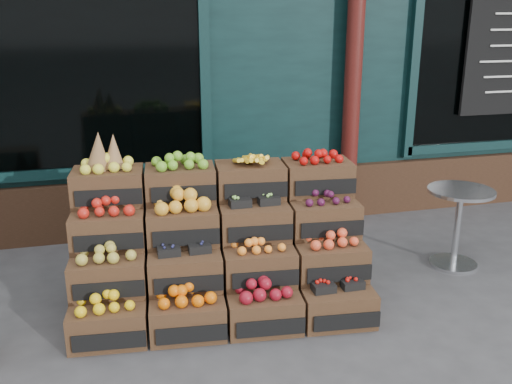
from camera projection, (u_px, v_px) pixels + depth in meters
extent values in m
plane|color=#3F3F42|center=(305.00, 326.00, 4.26)|extent=(60.00, 60.00, 0.00)
cube|color=black|center=(237.00, 86.00, 5.87)|extent=(12.00, 0.12, 3.00)
cube|color=#342015|center=(240.00, 198.00, 6.18)|extent=(12.00, 0.18, 0.60)
cube|color=black|center=(72.00, 66.00, 5.35)|extent=(2.40, 0.06, 2.00)
cube|color=black|center=(512.00, 56.00, 6.50)|extent=(2.40, 0.06, 2.00)
cylinder|color=#481410|center=(353.00, 75.00, 5.94)|extent=(0.18, 0.18, 3.20)
cube|color=#462D1B|center=(109.00, 323.00, 4.04)|extent=(0.57, 0.42, 0.27)
cube|color=black|center=(106.00, 342.00, 3.86)|extent=(0.49, 0.07, 0.12)
cube|color=yellow|center=(107.00, 301.00, 3.98)|extent=(0.46, 0.32, 0.09)
cube|color=#462D1B|center=(188.00, 317.00, 4.12)|extent=(0.57, 0.42, 0.27)
cube|color=black|center=(189.00, 335.00, 3.94)|extent=(0.49, 0.07, 0.12)
cube|color=#E56107|center=(187.00, 294.00, 4.06)|extent=(0.46, 0.32, 0.10)
cube|color=#462D1B|center=(264.00, 311.00, 4.20)|extent=(0.57, 0.42, 0.27)
cube|color=black|center=(268.00, 328.00, 4.02)|extent=(0.49, 0.07, 0.12)
cube|color=maroon|center=(264.00, 288.00, 4.14)|extent=(0.46, 0.32, 0.10)
cube|color=#462D1B|center=(337.00, 305.00, 4.28)|extent=(0.57, 0.42, 0.27)
cube|color=black|center=(345.00, 322.00, 4.11)|extent=(0.49, 0.07, 0.12)
cube|color=#B4130D|center=(338.00, 287.00, 4.24)|extent=(0.46, 0.32, 0.04)
cube|color=#462D1B|center=(108.00, 275.00, 4.17)|extent=(0.57, 0.42, 0.27)
cube|color=black|center=(106.00, 291.00, 3.99)|extent=(0.49, 0.07, 0.12)
cube|color=#AF9E3B|center=(106.00, 252.00, 4.11)|extent=(0.46, 0.32, 0.09)
cube|color=#462D1B|center=(185.00, 270.00, 4.25)|extent=(0.57, 0.42, 0.27)
cube|color=black|center=(186.00, 285.00, 4.07)|extent=(0.49, 0.07, 0.12)
cube|color=#20214B|center=(184.00, 251.00, 4.21)|extent=(0.46, 0.32, 0.03)
cube|color=#462D1B|center=(259.00, 265.00, 4.33)|extent=(0.57, 0.42, 0.27)
cube|color=black|center=(263.00, 280.00, 4.15)|extent=(0.49, 0.07, 0.12)
cube|color=orange|center=(259.00, 244.00, 4.28)|extent=(0.46, 0.32, 0.07)
cube|color=#462D1B|center=(330.00, 260.00, 4.42)|extent=(0.57, 0.42, 0.27)
cube|color=black|center=(337.00, 274.00, 4.24)|extent=(0.49, 0.07, 0.12)
cube|color=#F04E2A|center=(331.00, 239.00, 4.36)|extent=(0.46, 0.32, 0.09)
cube|color=#462D1B|center=(108.00, 229.00, 4.30)|extent=(0.57, 0.42, 0.27)
cube|color=black|center=(106.00, 243.00, 4.12)|extent=(0.49, 0.07, 0.12)
cube|color=red|center=(106.00, 207.00, 4.25)|extent=(0.46, 0.32, 0.09)
cube|color=#462D1B|center=(183.00, 225.00, 4.38)|extent=(0.57, 0.42, 0.27)
cube|color=black|center=(184.00, 238.00, 4.20)|extent=(0.49, 0.07, 0.12)
cube|color=gold|center=(182.00, 201.00, 4.32)|extent=(0.46, 0.32, 0.13)
cube|color=#462D1B|center=(254.00, 221.00, 4.46)|extent=(0.57, 0.42, 0.27)
cube|color=black|center=(258.00, 234.00, 4.29)|extent=(0.49, 0.07, 0.12)
cube|color=#8CCF58|center=(254.00, 203.00, 4.42)|extent=(0.46, 0.32, 0.03)
cube|color=#462D1B|center=(323.00, 217.00, 4.55)|extent=(0.57, 0.42, 0.27)
cube|color=black|center=(330.00, 230.00, 4.37)|extent=(0.49, 0.07, 0.12)
cube|color=#451132|center=(324.00, 197.00, 4.49)|extent=(0.46, 0.32, 0.07)
cube|color=#462D1B|center=(108.00, 186.00, 4.43)|extent=(0.57, 0.42, 0.27)
cube|color=black|center=(106.00, 198.00, 4.25)|extent=(0.49, 0.07, 0.12)
cube|color=yellow|center=(106.00, 164.00, 4.38)|extent=(0.46, 0.32, 0.09)
cube|color=#462D1B|center=(180.00, 183.00, 4.51)|extent=(0.57, 0.42, 0.27)
cube|color=black|center=(181.00, 194.00, 4.34)|extent=(0.49, 0.07, 0.12)
cube|color=#6BAF29|center=(179.00, 161.00, 4.46)|extent=(0.46, 0.32, 0.09)
cube|color=#462D1B|center=(250.00, 180.00, 4.60)|extent=(0.57, 0.42, 0.27)
cube|color=black|center=(254.00, 191.00, 4.42)|extent=(0.49, 0.07, 0.12)
cube|color=yellow|center=(250.00, 159.00, 4.54)|extent=(0.46, 0.32, 0.08)
cube|color=#462D1B|center=(317.00, 177.00, 4.68)|extent=(0.57, 0.42, 0.27)
cube|color=black|center=(324.00, 187.00, 4.50)|extent=(0.49, 0.07, 0.12)
cube|color=red|center=(318.00, 157.00, 4.62)|extent=(0.46, 0.32, 0.08)
cube|color=#342015|center=(223.00, 299.00, 4.37)|extent=(2.24, 0.59, 0.27)
cube|color=#342015|center=(220.00, 270.00, 4.55)|extent=(2.24, 0.59, 0.54)
cube|color=#342015|center=(217.00, 244.00, 4.72)|extent=(2.24, 0.59, 0.81)
cone|color=olive|center=(98.00, 151.00, 4.33)|extent=(0.19, 0.19, 0.31)
cone|color=olive|center=(114.00, 151.00, 4.40)|extent=(0.17, 0.17, 0.27)
cylinder|color=silver|center=(453.00, 263.00, 5.27)|extent=(0.43, 0.43, 0.03)
cylinder|color=silver|center=(457.00, 229.00, 5.16)|extent=(0.06, 0.06, 0.70)
cylinder|color=silver|center=(461.00, 191.00, 5.05)|extent=(0.58, 0.58, 0.03)
imported|color=#1A5D27|center=(111.00, 120.00, 6.33)|extent=(0.83, 0.59, 2.15)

